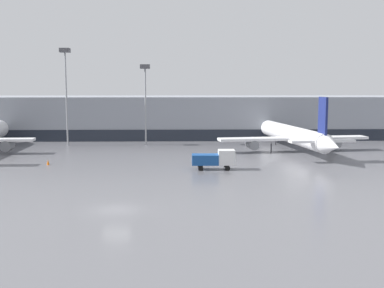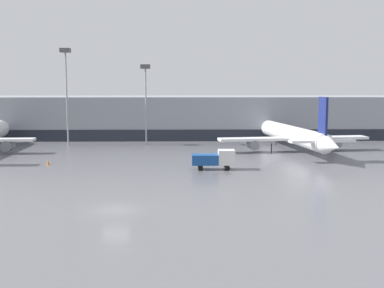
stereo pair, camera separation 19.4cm
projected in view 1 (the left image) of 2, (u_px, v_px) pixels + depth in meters
The scene contains 7 objects.
ground_plane at pixel (116, 210), 45.00m from camera, with size 320.00×320.00×0.00m, color slate.
terminal_building at pixel (151, 117), 105.79m from camera, with size 160.00×31.52×9.00m.
parked_jet_2 at pixel (294, 135), 83.39m from camera, with size 26.69×34.53×9.80m.
service_truck_1 at pixel (215, 159), 66.00m from camera, with size 5.86×2.23×2.73m.
traffic_cone_1 at pixel (48, 162), 70.02m from camera, with size 0.40×0.40×0.75m.
apron_light_mast_1 at pixel (65, 69), 90.68m from camera, with size 1.80×1.80×18.38m.
apron_light_mast_4 at pixel (145, 80), 91.34m from camera, with size 1.80×1.80×15.37m.
Camera 1 is at (6.01, -44.05, 11.74)m, focal length 45.00 mm.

